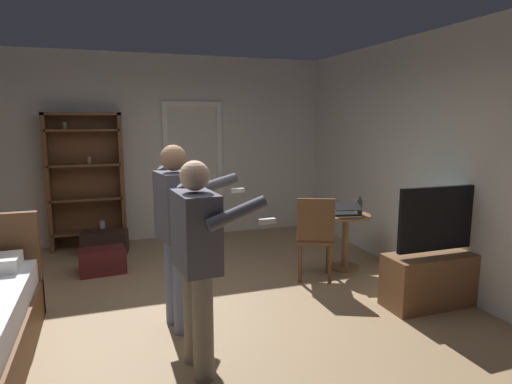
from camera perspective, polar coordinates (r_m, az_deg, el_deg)
The scene contains 14 objects.
ground_plane at distance 4.33m, azimuth -9.32°, elevation -16.19°, with size 6.59×6.59×0.00m, color #997A56.
wall_back at distance 6.95m, azimuth -14.01°, elevation 5.54°, with size 5.92×0.12×2.83m, color beige.
wall_right at distance 5.24m, azimuth 23.26°, elevation 3.79°, with size 0.12×6.23×2.83m, color beige.
doorway_frame at distance 6.98m, azimuth -8.22°, elevation 4.15°, with size 0.93×0.08×2.13m.
bookshelf at distance 6.74m, azimuth -21.32°, elevation 1.95°, with size 1.05×0.32×1.96m.
tv_flatscreen at distance 4.87m, azimuth 23.01°, elevation -9.40°, with size 1.20×0.40×1.22m.
side_table at distance 5.58m, azimuth 11.61°, elevation -5.18°, with size 0.60×0.60×0.70m.
laptop at distance 5.46m, azimuth 11.57°, elevation -2.45°, with size 0.39×0.39×0.16m.
bottle_on_table at distance 5.51m, azimuth 13.40°, elevation -1.92°, with size 0.06×0.06×0.23m.
wooden_chair at distance 5.11m, azimuth 7.74°, elevation -5.58°, with size 0.56×0.56×0.99m.
person_blue_shirt at distance 3.21m, azimuth -7.61°, elevation -7.82°, with size 0.66×0.62×1.59m.
person_striped_shirt at distance 3.89m, azimuth -10.31°, elevation -4.25°, with size 0.74×0.59×1.65m.
suitcase_dark at distance 6.47m, azimuth -19.13°, elevation -6.27°, with size 0.61×0.28×0.33m, color black.
suitcase_small at distance 5.72m, azimuth -19.41°, elevation -8.48°, with size 0.54×0.32×0.30m, color #4C1919.
Camera 1 is at (-0.62, -3.85, 1.88)m, focal length 30.63 mm.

